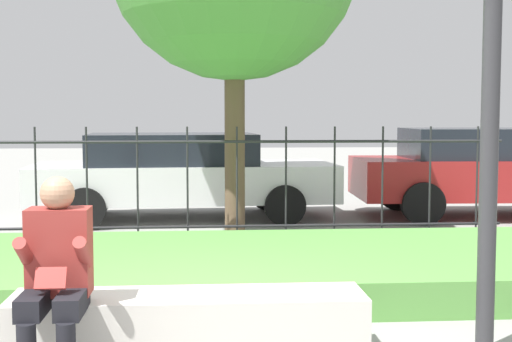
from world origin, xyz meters
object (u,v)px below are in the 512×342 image
object	(u,v)px
car_parked_right	(491,170)
car_parked_center	(181,173)
person_seated_reader	(56,270)
stone_bench	(189,330)

from	to	relation	value
car_parked_right	car_parked_center	xyz separation A→B (m)	(-4.85, 0.11, -0.04)
car_parked_right	car_parked_center	world-z (taller)	car_parked_right
person_seated_reader	car_parked_center	world-z (taller)	car_parked_center
car_parked_right	car_parked_center	bearing A→B (deg)	-178.93
person_seated_reader	car_parked_right	size ratio (longest dim) A/B	0.28
person_seated_reader	car_parked_right	bearing A→B (deg)	50.28
person_seated_reader	car_parked_right	distance (m)	8.46
car_parked_right	car_parked_center	size ratio (longest dim) A/B	0.94
stone_bench	person_seated_reader	xyz separation A→B (m)	(-0.79, -0.29, 0.47)
car_parked_right	car_parked_center	distance (m)	4.85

